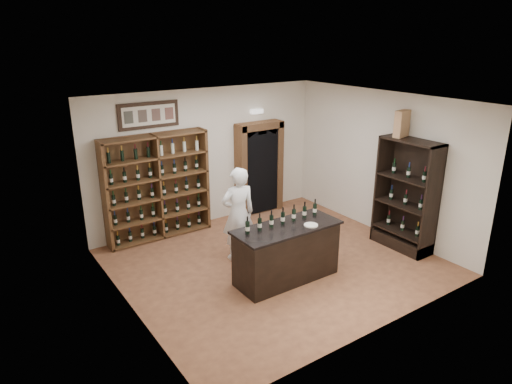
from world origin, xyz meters
TOP-DOWN VIEW (x-y plane):
  - floor at (0.00, 0.00)m, footprint 5.50×5.50m
  - ceiling at (0.00, 0.00)m, footprint 5.50×5.50m
  - wall_back at (0.00, 2.50)m, footprint 5.50×0.04m
  - wall_left at (-2.75, 0.00)m, footprint 0.04×5.00m
  - wall_right at (2.75, 0.00)m, footprint 0.04×5.00m
  - wine_shelf at (-1.30, 2.33)m, footprint 2.20×0.38m
  - framed_picture at (-1.30, 2.47)m, footprint 1.25×0.04m
  - arched_doorway at (1.25, 2.33)m, footprint 1.17×0.35m
  - emergency_light at (1.25, 2.42)m, footprint 0.30×0.10m
  - tasting_counter at (-0.20, -0.60)m, footprint 1.88×0.78m
  - counter_bottle_0 at (-0.92, -0.47)m, footprint 0.07×0.07m
  - counter_bottle_1 at (-0.68, -0.47)m, footprint 0.07×0.07m
  - counter_bottle_2 at (-0.44, -0.47)m, footprint 0.07×0.07m
  - counter_bottle_3 at (-0.20, -0.47)m, footprint 0.07×0.07m
  - counter_bottle_4 at (0.04, -0.47)m, footprint 0.07×0.07m
  - counter_bottle_5 at (0.28, -0.47)m, footprint 0.07×0.07m
  - counter_bottle_6 at (0.52, -0.47)m, footprint 0.07×0.07m
  - side_cabinet at (2.52, -0.90)m, footprint 0.48×1.20m
  - shopkeeper at (-0.46, 0.54)m, footprint 0.72×0.53m
  - plate at (0.14, -0.81)m, footprint 0.24×0.24m
  - wine_crate at (2.51, -0.61)m, footprint 0.38×0.21m

SIDE VIEW (x-z plane):
  - floor at x=0.00m, z-range 0.00..0.00m
  - tasting_counter at x=-0.20m, z-range -0.01..0.99m
  - side_cabinet at x=2.52m, z-range -0.35..1.85m
  - shopkeeper at x=-0.46m, z-range 0.00..1.80m
  - plate at x=0.14m, z-range 1.00..1.02m
  - wine_shelf at x=-1.30m, z-range 0.00..2.20m
  - counter_bottle_0 at x=-0.92m, z-range 0.96..1.26m
  - counter_bottle_1 at x=-0.68m, z-range 0.96..1.26m
  - counter_bottle_2 at x=-0.44m, z-range 0.96..1.26m
  - counter_bottle_3 at x=-0.20m, z-range 0.96..1.26m
  - counter_bottle_4 at x=0.04m, z-range 0.96..1.26m
  - counter_bottle_5 at x=0.28m, z-range 0.96..1.26m
  - counter_bottle_6 at x=0.52m, z-range 0.96..1.26m
  - arched_doorway at x=1.25m, z-range 0.05..2.22m
  - wall_back at x=0.00m, z-range 0.00..3.00m
  - wall_left at x=-2.75m, z-range 0.00..3.00m
  - wall_right at x=2.75m, z-range 0.00..3.00m
  - emergency_light at x=1.25m, z-range 2.35..2.45m
  - wine_crate at x=2.51m, z-range 2.20..2.71m
  - framed_picture at x=-1.30m, z-range 2.29..2.81m
  - ceiling at x=0.00m, z-range 3.00..3.00m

